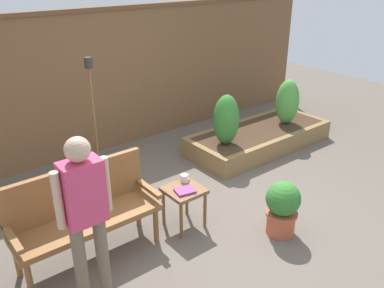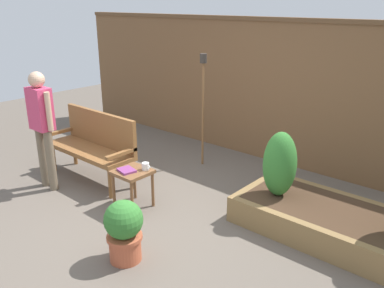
{
  "view_description": "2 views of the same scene",
  "coord_description": "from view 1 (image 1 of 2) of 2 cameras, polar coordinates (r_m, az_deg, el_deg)",
  "views": [
    {
      "loc": [
        -2.69,
        -2.91,
        2.73
      ],
      "look_at": [
        0.2,
        0.76,
        0.62
      ],
      "focal_mm": 37.71,
      "sensor_mm": 36.0,
      "label": 1
    },
    {
      "loc": [
        3.01,
        -2.73,
        2.38
      ],
      "look_at": [
        -0.12,
        0.88,
        0.68
      ],
      "focal_mm": 37.79,
      "sensor_mm": 36.0,
      "label": 2
    }
  ],
  "objects": [
    {
      "name": "ground_plane",
      "position": [
        4.81,
        3.78,
        -10.31
      ],
      "size": [
        14.0,
        14.0,
        0.0
      ],
      "primitive_type": "plane",
      "color": "#60564C"
    },
    {
      "name": "person_by_bench",
      "position": [
        3.37,
        -14.88,
        -8.9
      ],
      "size": [
        0.47,
        0.2,
        1.56
      ],
      "color": "#70604C",
      "rests_on": "ground_plane"
    },
    {
      "name": "shrub_near_bench",
      "position": [
        5.8,
        4.86,
        3.43
      ],
      "size": [
        0.37,
        0.37,
        0.75
      ],
      "color": "brown",
      "rests_on": "raised_planter_bed"
    },
    {
      "name": "book_on_table",
      "position": [
        4.35,
        -1.02,
        -6.63
      ],
      "size": [
        0.24,
        0.21,
        0.03
      ],
      "primitive_type": "cube",
      "rotation": [
        0.0,
        0.0,
        -0.22
      ],
      "color": "#7F3875",
      "rests_on": "side_table"
    },
    {
      "name": "raised_planter_bed",
      "position": [
        6.58,
        9.45,
        0.87
      ],
      "size": [
        2.4,
        1.0,
        0.3
      ],
      "color": "olive",
      "rests_on": "ground_plane"
    },
    {
      "name": "shrub_far_corner",
      "position": [
        6.75,
        13.35,
        5.84
      ],
      "size": [
        0.37,
        0.37,
        0.73
      ],
      "color": "brown",
      "rests_on": "raised_planter_bed"
    },
    {
      "name": "fence_back",
      "position": [
        6.35,
        -11.96,
        8.82
      ],
      "size": [
        8.4,
        0.14,
        2.16
      ],
      "color": "brown",
      "rests_on": "ground_plane"
    },
    {
      "name": "potted_boxwood",
      "position": [
        4.48,
        12.66,
        -8.63
      ],
      "size": [
        0.37,
        0.37,
        0.62
      ],
      "color": "#B75638",
      "rests_on": "ground_plane"
    },
    {
      "name": "garden_bench",
      "position": [
        4.13,
        -15.21,
        -8.64
      ],
      "size": [
        1.44,
        0.48,
        0.94
      ],
      "color": "brown",
      "rests_on": "ground_plane"
    },
    {
      "name": "tiki_torch",
      "position": [
        5.31,
        -13.94,
        6.27
      ],
      "size": [
        0.1,
        0.1,
        1.67
      ],
      "color": "brown",
      "rests_on": "ground_plane"
    },
    {
      "name": "side_table",
      "position": [
        4.46,
        -1.14,
        -7.24
      ],
      "size": [
        0.4,
        0.4,
        0.48
      ],
      "color": "brown",
      "rests_on": "ground_plane"
    },
    {
      "name": "cup_on_table",
      "position": [
        4.53,
        -1.08,
        -4.83
      ],
      "size": [
        0.12,
        0.09,
        0.09
      ],
      "color": "white",
      "rests_on": "side_table"
    }
  ]
}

